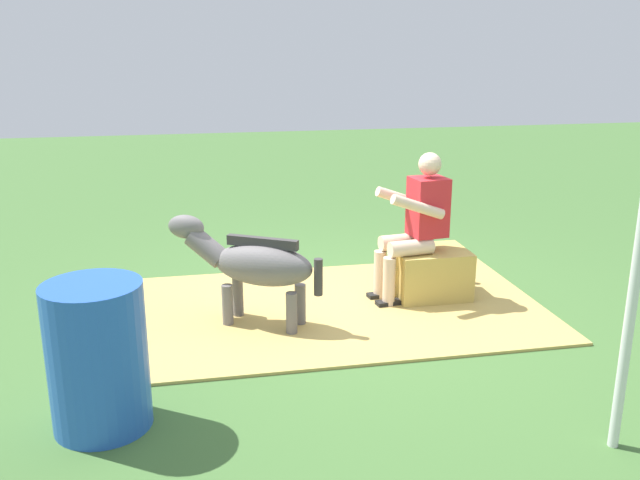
{
  "coord_description": "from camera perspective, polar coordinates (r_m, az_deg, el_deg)",
  "views": [
    {
      "loc": [
        1.33,
        5.54,
        2.28
      ],
      "look_at": [
        0.19,
        -0.23,
        0.55
      ],
      "focal_mm": 38.55,
      "sensor_mm": 36.0,
      "label": 1
    }
  ],
  "objects": [
    {
      "name": "pony_standing",
      "position": [
        5.57,
        -5.6,
        -1.98
      ],
      "size": [
        1.21,
        0.83,
        0.89
      ],
      "color": "slate",
      "rests_on": "ground"
    },
    {
      "name": "soda_bottle",
      "position": [
        6.75,
        12.07,
        -2.69
      ],
      "size": [
        0.07,
        0.07,
        0.24
      ],
      "color": "brown",
      "rests_on": "ground"
    },
    {
      "name": "ground_plane",
      "position": [
        6.14,
        2.13,
        -5.44
      ],
      "size": [
        24.0,
        24.0,
        0.0
      ],
      "primitive_type": "plane",
      "color": "#426B33"
    },
    {
      "name": "water_barrel",
      "position": [
        4.35,
        -17.97,
        -9.2
      ],
      "size": [
        0.59,
        0.59,
        0.92
      ],
      "primitive_type": "cylinder",
      "color": "blue",
      "rests_on": "ground"
    },
    {
      "name": "hay_bale",
      "position": [
        6.31,
        9.13,
        -2.79
      ],
      "size": [
        0.65,
        0.51,
        0.46
      ],
      "primitive_type": "cube",
      "color": "tan",
      "rests_on": "ground"
    },
    {
      "name": "person_seated",
      "position": [
        6.1,
        7.96,
        1.56
      ],
      "size": [
        0.69,
        0.47,
        1.34
      ],
      "color": "beige",
      "rests_on": "ground"
    },
    {
      "name": "hay_patch",
      "position": [
        6.04,
        1.74,
        -5.67
      ],
      "size": [
        3.49,
        2.21,
        0.02
      ],
      "primitive_type": "cube",
      "color": "tan",
      "rests_on": "ground"
    }
  ]
}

